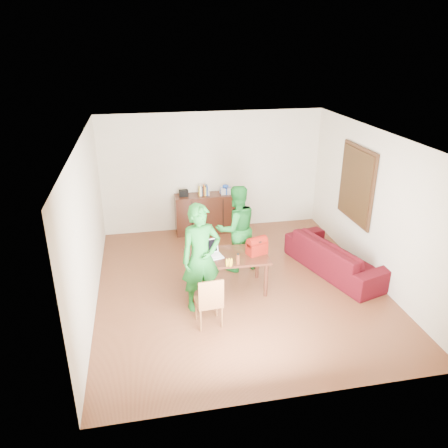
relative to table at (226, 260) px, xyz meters
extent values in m
cube|color=#411D10|center=(0.25, 0.08, -0.64)|extent=(5.00, 5.50, 0.10)
cube|color=white|center=(0.25, 0.08, 2.16)|extent=(5.00, 5.50, 0.10)
cube|color=beige|center=(0.25, 2.88, 0.76)|extent=(5.00, 0.10, 2.70)
cube|color=beige|center=(0.25, -2.72, 0.76)|extent=(5.00, 0.10, 2.70)
cube|color=beige|center=(-2.30, 0.08, 0.76)|extent=(0.10, 5.50, 2.70)
cube|color=beige|center=(2.80, 0.08, 0.76)|extent=(0.10, 5.50, 2.70)
cube|color=#3F2614|center=(2.71, 0.78, 0.96)|extent=(0.04, 1.28, 1.48)
cube|color=#522E18|center=(2.68, 0.78, 0.96)|extent=(0.01, 1.18, 1.36)
cube|color=black|center=(0.05, 2.59, -0.14)|extent=(1.40, 0.45, 0.90)
cube|color=black|center=(-0.45, 2.59, 0.38)|extent=(0.20, 0.14, 0.14)
cube|color=silver|center=(0.50, 2.59, 0.38)|extent=(0.24, 0.22, 0.14)
ellipsoid|color=#1A44AE|center=(0.50, 2.59, 0.48)|extent=(0.14, 0.14, 0.07)
cube|color=black|center=(0.00, 0.00, 0.06)|extent=(1.46, 0.85, 0.04)
cylinder|color=black|center=(-0.65, -0.30, -0.28)|extent=(0.06, 0.06, 0.63)
cylinder|color=black|center=(0.63, -0.34, -0.28)|extent=(0.06, 0.06, 0.63)
cylinder|color=black|center=(-0.63, 0.34, -0.28)|extent=(0.06, 0.06, 0.63)
cylinder|color=black|center=(0.65, 0.30, -0.28)|extent=(0.06, 0.06, 0.63)
cube|color=brown|center=(-0.47, -0.95, -0.20)|extent=(0.42, 0.40, 0.04)
cube|color=brown|center=(-0.45, -1.12, 0.04)|extent=(0.39, 0.06, 0.44)
imported|color=#15601D|center=(-0.50, -0.45, 0.31)|extent=(0.74, 0.56, 1.82)
imported|color=#166620|center=(0.34, 0.74, 0.25)|extent=(0.94, 0.80, 1.69)
cube|color=white|center=(-0.26, -0.02, 0.09)|extent=(0.42, 0.33, 0.02)
cube|color=black|center=(-0.26, -0.02, 0.22)|extent=(0.38, 0.17, 0.23)
cylinder|color=#542613|center=(0.13, -0.33, 0.18)|extent=(0.08, 0.08, 0.19)
cube|color=maroon|center=(0.54, -0.03, 0.21)|extent=(0.39, 0.30, 0.25)
imported|color=#39070C|center=(2.20, 0.26, -0.27)|extent=(1.47, 2.35, 0.64)
camera|label=1|loc=(-1.33, -6.60, 3.54)|focal=35.00mm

